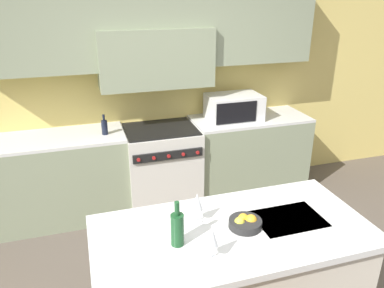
{
  "coord_description": "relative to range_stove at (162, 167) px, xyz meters",
  "views": [
    {
      "loc": [
        -0.8,
        -1.85,
        2.3
      ],
      "look_at": [
        0.01,
        0.77,
        1.17
      ],
      "focal_mm": 35.0,
      "sensor_mm": 36.0,
      "label": 1
    }
  ],
  "objects": [
    {
      "name": "back_cabinetry",
      "position": [
        0.0,
        0.27,
        1.14
      ],
      "size": [
        10.0,
        0.46,
        2.7
      ],
      "color": "#DBC166",
      "rests_on": "ground_plane"
    },
    {
      "name": "back_counter",
      "position": [
        -0.0,
        0.02,
        0.01
      ],
      "size": [
        3.5,
        0.62,
        0.93
      ],
      "color": "gray",
      "rests_on": "ground_plane"
    },
    {
      "name": "range_stove",
      "position": [
        0.0,
        0.0,
        0.0
      ],
      "size": [
        0.79,
        0.7,
        0.92
      ],
      "color": "beige",
      "rests_on": "ground_plane"
    },
    {
      "name": "microwave",
      "position": [
        0.86,
        0.02,
        0.62
      ],
      "size": [
        0.6,
        0.42,
        0.28
      ],
      "color": "silver",
      "rests_on": "back_counter"
    },
    {
      "name": "kitchen_island",
      "position": [
        0.03,
        -1.94,
        0.01
      ],
      "size": [
        1.74,
        0.85,
        0.92
      ],
      "color": "beige",
      "rests_on": "ground_plane"
    },
    {
      "name": "wine_bottle",
      "position": [
        -0.34,
        -1.98,
        0.57
      ],
      "size": [
        0.08,
        0.08,
        0.28
      ],
      "color": "#194723",
      "rests_on": "kitchen_island"
    },
    {
      "name": "wine_glass_near",
      "position": [
        -0.2,
        -2.16,
        0.6
      ],
      "size": [
        0.07,
        0.07,
        0.2
      ],
      "color": "white",
      "rests_on": "kitchen_island"
    },
    {
      "name": "wine_glass_far",
      "position": [
        -0.16,
        -1.79,
        0.6
      ],
      "size": [
        0.07,
        0.07,
        0.2
      ],
      "color": "white",
      "rests_on": "kitchen_island"
    },
    {
      "name": "fruit_bowl",
      "position": [
        0.11,
        -1.94,
        0.49
      ],
      "size": [
        0.21,
        0.21,
        0.08
      ],
      "color": "black",
      "rests_on": "kitchen_island"
    },
    {
      "name": "oil_bottle_on_counter",
      "position": [
        -0.59,
        -0.04,
        0.55
      ],
      "size": [
        0.06,
        0.06,
        0.21
      ],
      "color": "black",
      "rests_on": "back_counter"
    }
  ]
}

